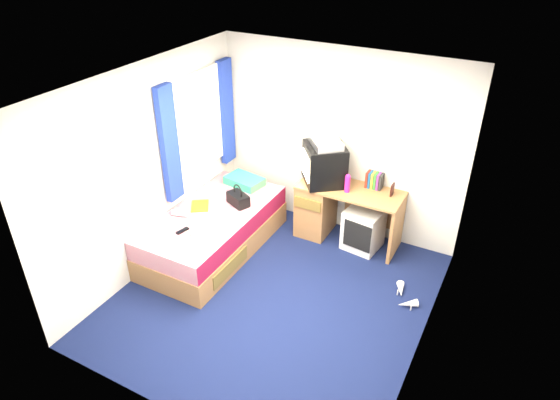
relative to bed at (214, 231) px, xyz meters
The scene contains 20 objects.
ground 1.22m from the bed, 22.09° to the right, with size 3.40×3.40×0.00m, color #0C1438.
room_shell 1.68m from the bed, 22.09° to the right, with size 3.40×3.40×3.40m.
bed is the anchor object (origin of this frame).
pillow 0.85m from the bed, 91.71° to the left, with size 0.49×0.31×0.11m, color #1B85B5.
desk 1.50m from the bed, 41.40° to the left, with size 1.30×0.55×0.75m.
storage_cube 1.87m from the bed, 29.67° to the left, with size 0.43×0.43×0.53m, color silver.
crt_tv 1.60m from the bed, 44.03° to the left, with size 0.68×0.68×0.50m.
vcr 1.76m from the bed, 44.01° to the left, with size 0.46×0.33×0.09m, color silver.
book_row 2.08m from the bed, 35.21° to the left, with size 0.20×0.13×0.20m.
picture_frame 2.24m from the bed, 29.91° to the left, with size 0.02×0.12×0.14m, color black.
pink_water_bottle 1.75m from the bed, 33.04° to the left, with size 0.07×0.07×0.21m, color #D31D7E.
aerosol_can 1.71m from the bed, 37.00° to the left, with size 0.05×0.05×0.17m, color silver.
handbag 0.50m from the bed, 59.81° to the left, with size 0.34×0.27×0.28m.
towel 0.41m from the bed, 34.11° to the right, with size 0.28×0.23×0.09m, color white.
magazine 0.36m from the bed, 168.65° to the left, with size 0.21×0.28×0.01m, color yellow.
water_bottle 0.49m from the bed, 139.68° to the right, with size 0.07×0.07×0.20m, color silver.
colour_swatch_fan 0.59m from the bed, 79.27° to the right, with size 0.22×0.06×0.01m, color gold.
remote_control 0.58m from the bed, 97.22° to the right, with size 0.05×0.16×0.02m, color black.
window_assembly 1.32m from the bed, 134.61° to the left, with size 0.11×1.42×1.40m.
white_heels 2.41m from the bed, ahead, with size 0.32×0.42×0.09m.
Camera 1 is at (2.06, -3.70, 3.75)m, focal length 32.00 mm.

